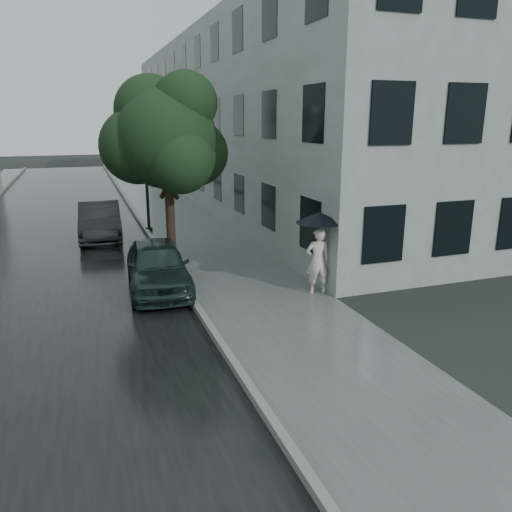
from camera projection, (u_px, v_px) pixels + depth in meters
name	position (u px, v px, depth m)	size (l,w,h in m)	color
ground	(287.00, 331.00, 10.86)	(120.00, 120.00, 0.00)	black
sidewalk	(185.00, 224.00, 21.84)	(3.50, 60.00, 0.01)	slate
kerb_near	(143.00, 226.00, 21.24)	(0.15, 60.00, 0.15)	slate
asphalt_road	(55.00, 233.00, 20.13)	(6.85, 60.00, 0.00)	black
building_near	(244.00, 118.00, 29.15)	(7.02, 36.00, 9.00)	#95A39F
pedestrian	(318.00, 261.00, 12.99)	(0.65, 0.42, 1.77)	beige
umbrella	(319.00, 217.00, 12.72)	(1.54, 1.54, 1.29)	black
street_tree	(166.00, 137.00, 14.70)	(3.85, 3.50, 5.83)	#332619
lamp_post	(141.00, 161.00, 19.61)	(0.84, 0.41, 5.00)	black
car_near	(158.00, 266.00, 13.35)	(1.58, 3.93, 1.34)	#182928
car_far	(100.00, 220.00, 19.09)	(1.49, 4.29, 1.41)	#212426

